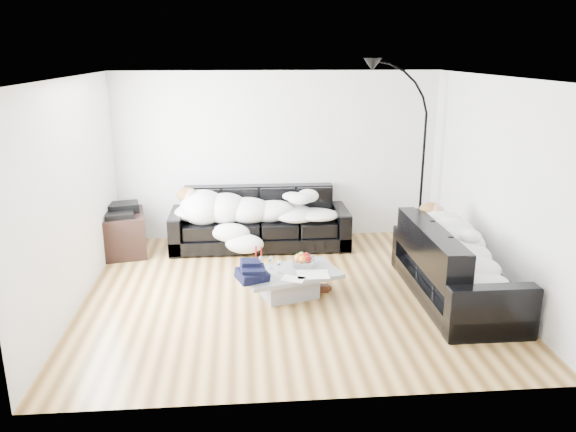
{
  "coord_description": "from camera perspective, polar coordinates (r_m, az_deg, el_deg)",
  "views": [
    {
      "loc": [
        -0.56,
        -6.39,
        2.89
      ],
      "look_at": [
        0.0,
        0.3,
        0.9
      ],
      "focal_mm": 35.0,
      "sensor_mm": 36.0,
      "label": 1
    }
  ],
  "objects": [
    {
      "name": "newspaper_b",
      "position": [
        6.55,
        0.52,
        -6.39
      ],
      "size": [
        0.32,
        0.28,
        0.01
      ],
      "primitive_type": "cube",
      "rotation": [
        0.0,
        0.0,
        -0.4
      ],
      "color": "silver",
      "rests_on": "coffee_table"
    },
    {
      "name": "teal_cushion",
      "position": [
        7.5,
        14.6,
        -0.86
      ],
      "size": [
        0.42,
        0.38,
        0.2
      ],
      "primitive_type": "ellipsoid",
      "rotation": [
        0.0,
        0.0,
        0.24
      ],
      "color": "#0A4941",
      "rests_on": "sofa_right"
    },
    {
      "name": "navy_jacket",
      "position": [
        6.5,
        -3.59,
        -5.05
      ],
      "size": [
        0.43,
        0.39,
        0.18
      ],
      "primitive_type": null,
      "rotation": [
        0.0,
        0.0,
        0.28
      ],
      "color": "black",
      "rests_on": "coffee_table"
    },
    {
      "name": "floor_lamp",
      "position": [
        8.76,
        13.54,
        5.06
      ],
      "size": [
        0.89,
        0.37,
        2.44
      ],
      "primitive_type": null,
      "rotation": [
        0.0,
        0.0,
        0.01
      ],
      "color": "black",
      "rests_on": "ground"
    },
    {
      "name": "fruit_bowl",
      "position": [
        6.91,
        1.58,
        -4.43
      ],
      "size": [
        0.36,
        0.36,
        0.18
      ],
      "primitive_type": "cylinder",
      "rotation": [
        0.0,
        0.0,
        -0.3
      ],
      "color": "white",
      "rests_on": "coffee_table"
    },
    {
      "name": "av_cabinet",
      "position": [
        8.62,
        -16.34,
        -1.67
      ],
      "size": [
        0.76,
        0.98,
        0.6
      ],
      "primitive_type": "cube",
      "rotation": [
        0.0,
        0.0,
        0.2
      ],
      "color": "black",
      "rests_on": "ground"
    },
    {
      "name": "candle_right",
      "position": [
        6.96,
        -2.72,
        -4.09
      ],
      "size": [
        0.04,
        0.04,
        0.22
      ],
      "primitive_type": "cylinder",
      "rotation": [
        0.0,
        0.0,
        0.03
      ],
      "color": "maroon",
      "rests_on": "coffee_table"
    },
    {
      "name": "shoes",
      "position": [
        6.96,
        2.43,
        -7.59
      ],
      "size": [
        0.51,
        0.42,
        0.1
      ],
      "primitive_type": null,
      "rotation": [
        0.0,
        0.0,
        0.27
      ],
      "color": "#472311",
      "rests_on": "ground"
    },
    {
      "name": "candle_left",
      "position": [
        6.89,
        -3.26,
        -4.12
      ],
      "size": [
        0.05,
        0.05,
        0.26
      ],
      "primitive_type": "cylinder",
      "rotation": [
        0.0,
        0.0,
        0.16
      ],
      "color": "maroon",
      "rests_on": "coffee_table"
    },
    {
      "name": "stereo",
      "position": [
        8.52,
        -16.53,
        0.67
      ],
      "size": [
        0.51,
        0.44,
        0.13
      ],
      "primitive_type": "cube",
      "rotation": [
        0.0,
        0.0,
        0.26
      ],
      "color": "black",
      "rests_on": "av_cabinet"
    },
    {
      "name": "wall_back",
      "position": [
        8.81,
        -1.07,
        6.09
      ],
      "size": [
        5.0,
        0.02,
        2.6
      ],
      "primitive_type": "cube",
      "color": "silver",
      "rests_on": "ground"
    },
    {
      "name": "newspaper_a",
      "position": [
        6.68,
        2.54,
        -5.91
      ],
      "size": [
        0.39,
        0.3,
        0.01
      ],
      "primitive_type": "cube",
      "rotation": [
        0.0,
        0.0,
        -0.03
      ],
      "color": "silver",
      "rests_on": "coffee_table"
    },
    {
      "name": "wall_left",
      "position": [
        6.87,
        -21.06,
        2.0
      ],
      "size": [
        0.02,
        4.5,
        2.6
      ],
      "primitive_type": "cube",
      "color": "silver",
      "rests_on": "ground"
    },
    {
      "name": "ground",
      "position": [
        7.04,
        0.21,
        -7.74
      ],
      "size": [
        5.0,
        5.0,
        0.0
      ],
      "primitive_type": "plane",
      "color": "brown",
      "rests_on": "ground"
    },
    {
      "name": "wine_glass_b",
      "position": [
        6.76,
        -2.73,
        -4.85
      ],
      "size": [
        0.08,
        0.08,
        0.19
      ],
      "primitive_type": "cylinder",
      "rotation": [
        0.0,
        0.0,
        0.01
      ],
      "color": "white",
      "rests_on": "coffee_table"
    },
    {
      "name": "coffee_table",
      "position": [
        6.84,
        0.21,
        -6.95
      ],
      "size": [
        1.29,
        0.98,
        0.34
      ],
      "primitive_type": "cube",
      "rotation": [
        0.0,
        0.0,
        0.29
      ],
      "color": "#939699",
      "rests_on": "ground"
    },
    {
      "name": "wine_glass_a",
      "position": [
        6.85,
        -1.75,
        -4.72
      ],
      "size": [
        0.07,
        0.07,
        0.15
      ],
      "primitive_type": "cylinder",
      "rotation": [
        0.0,
        0.0,
        0.06
      ],
      "color": "white",
      "rests_on": "coffee_table"
    },
    {
      "name": "wine_glass_c",
      "position": [
        6.7,
        -0.85,
        -5.16
      ],
      "size": [
        0.09,
        0.09,
        0.16
      ],
      "primitive_type": "cylinder",
      "rotation": [
        0.0,
        0.0,
        -0.29
      ],
      "color": "white",
      "rests_on": "coffee_table"
    },
    {
      "name": "sleeper_right",
      "position": [
        6.94,
        16.87,
        -3.06
      ],
      "size": [
        0.8,
        1.9,
        0.47
      ],
      "primitive_type": null,
      "rotation": [
        0.0,
        0.0,
        1.57
      ],
      "color": "white",
      "rests_on": "sofa_right"
    },
    {
      "name": "sofa_back",
      "position": [
        8.5,
        -2.89,
        -0.29
      ],
      "size": [
        2.67,
        0.92,
        0.87
      ],
      "primitive_type": "cube",
      "color": "black",
      "rests_on": "ground"
    },
    {
      "name": "wall_right",
      "position": [
        7.27,
        20.29,
        2.83
      ],
      "size": [
        0.02,
        4.5,
        2.6
      ],
      "primitive_type": "cube",
      "color": "silver",
      "rests_on": "ground"
    },
    {
      "name": "sleeper_back",
      "position": [
        8.4,
        -2.9,
        0.98
      ],
      "size": [
        2.26,
        0.78,
        0.45
      ],
      "primitive_type": null,
      "color": "white",
      "rests_on": "sofa_back"
    },
    {
      "name": "ceiling",
      "position": [
        6.43,
        0.23,
        13.92
      ],
      "size": [
        5.0,
        5.0,
        0.0
      ],
      "primitive_type": "plane",
      "color": "white",
      "rests_on": "ground"
    },
    {
      "name": "sofa_right",
      "position": [
        7.0,
        16.73,
        -4.62
      ],
      "size": [
        0.95,
        2.22,
        0.9
      ],
      "primitive_type": "cube",
      "rotation": [
        0.0,
        0.0,
        1.57
      ],
      "color": "black",
      "rests_on": "ground"
    }
  ]
}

